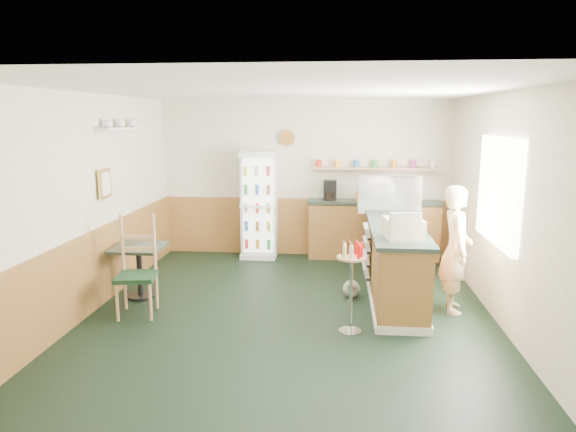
# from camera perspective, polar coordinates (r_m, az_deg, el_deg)

# --- Properties ---
(ground) EXTENTS (6.00, 6.00, 0.00)m
(ground) POSITION_cam_1_polar(r_m,az_deg,el_deg) (6.38, -0.05, -11.19)
(ground) COLOR black
(ground) RESTS_ON ground
(room_envelope) EXTENTS (5.04, 6.02, 2.72)m
(room_envelope) POSITION_cam_1_polar(r_m,az_deg,el_deg) (6.72, -1.36, 3.41)
(room_envelope) COLOR beige
(room_envelope) RESTS_ON ground
(service_counter) EXTENTS (0.68, 3.01, 1.01)m
(service_counter) POSITION_cam_1_polar(r_m,az_deg,el_deg) (7.27, 11.50, -4.80)
(service_counter) COLOR #A97236
(service_counter) RESTS_ON ground
(back_counter) EXTENTS (2.24, 0.42, 1.69)m
(back_counter) POSITION_cam_1_polar(r_m,az_deg,el_deg) (8.90, 9.39, -1.25)
(back_counter) COLOR #A97236
(back_counter) RESTS_ON ground
(drinks_fridge) EXTENTS (0.61, 0.52, 1.84)m
(drinks_fridge) POSITION_cam_1_polar(r_m,az_deg,el_deg) (8.85, -3.21, 1.26)
(drinks_fridge) COLOR white
(drinks_fridge) RESTS_ON ground
(display_case) EXTENTS (0.93, 0.49, 0.53)m
(display_case) POSITION_cam_1_polar(r_m,az_deg,el_deg) (7.82, 11.19, 2.40)
(display_case) COLOR silver
(display_case) RESTS_ON service_counter
(cash_register) EXTENTS (0.48, 0.50, 0.24)m
(cash_register) POSITION_cam_1_polar(r_m,az_deg,el_deg) (6.12, 12.68, -1.37)
(cash_register) COLOR beige
(cash_register) RESTS_ON service_counter
(shopkeeper) EXTENTS (0.41, 0.55, 1.59)m
(shopkeeper) POSITION_cam_1_polar(r_m,az_deg,el_deg) (6.68, 18.15, -3.53)
(shopkeeper) COLOR tan
(shopkeeper) RESTS_ON ground
(condiment_stand) EXTENTS (0.33, 0.33, 1.04)m
(condiment_stand) POSITION_cam_1_polar(r_m,az_deg,el_deg) (5.79, 7.05, -6.46)
(condiment_stand) COLOR silver
(condiment_stand) RESTS_ON ground
(newspaper_rack) EXTENTS (0.09, 0.46, 0.72)m
(newspaper_rack) POSITION_cam_1_polar(r_m,az_deg,el_deg) (7.15, 8.73, -3.89)
(newspaper_rack) COLOR black
(newspaper_rack) RESTS_ON ground
(cafe_table) EXTENTS (0.66, 0.66, 0.71)m
(cafe_table) POSITION_cam_1_polar(r_m,az_deg,el_deg) (7.17, -16.21, -4.89)
(cafe_table) COLOR black
(cafe_table) RESTS_ON ground
(cafe_chair) EXTENTS (0.52, 0.52, 1.23)m
(cafe_chair) POSITION_cam_1_polar(r_m,az_deg,el_deg) (6.61, -16.26, -4.97)
(cafe_chair) COLOR black
(cafe_chair) RESTS_ON ground
(dog_doorstop) EXTENTS (0.23, 0.30, 0.28)m
(dog_doorstop) POSITION_cam_1_polar(r_m,az_deg,el_deg) (7.05, 7.08, -7.96)
(dog_doorstop) COLOR #989993
(dog_doorstop) RESTS_ON ground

